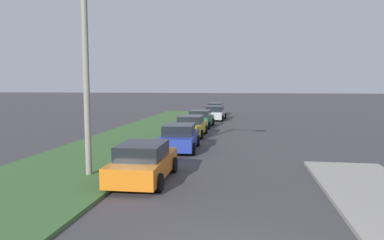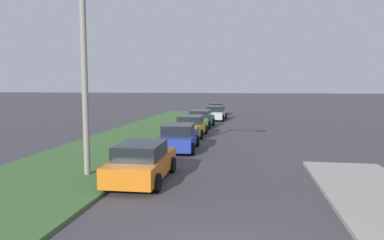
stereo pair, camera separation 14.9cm
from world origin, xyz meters
The scene contains 8 objects.
grass_median centered at (10.00, 7.28, 0.06)m, with size 60.00×6.00×0.12m, color #3D6633.
parked_car_orange centered at (6.19, 3.58, 0.72)m, with size 4.33×2.08×1.47m.
parked_car_blue centered at (12.60, 3.42, 0.72)m, with size 4.39×2.19×1.47m.
parked_car_yellow centered at (18.05, 3.63, 0.72)m, with size 4.31×2.03×1.47m.
parked_car_green centered at (23.48, 3.65, 0.72)m, with size 4.35×2.12×1.47m.
parked_car_silver centered at (29.76, 2.96, 0.72)m, with size 4.36×2.13×1.47m.
parked_car_red centered at (35.69, 3.45, 0.72)m, with size 4.32×2.06×1.47m.
streetlight centered at (6.35, 5.53, 4.39)m, with size 0.42×2.88×7.50m.
Camera 1 is at (-6.47, -0.25, 3.64)m, focal length 32.86 mm.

